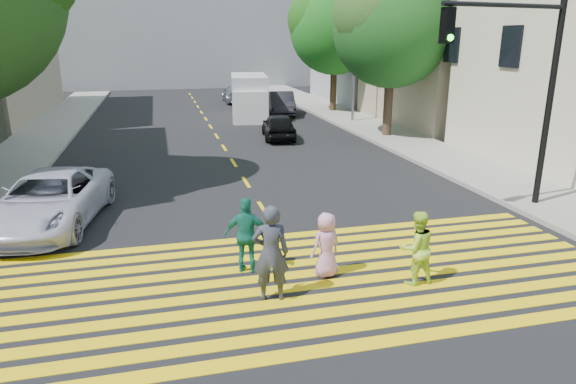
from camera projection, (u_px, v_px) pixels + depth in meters
name	position (u px, v px, depth m)	size (l,w,h in m)	color
ground	(328.00, 310.00, 9.44)	(120.00, 120.00, 0.00)	black
sidewalk_left	(52.00, 129.00, 27.88)	(3.00, 40.00, 0.15)	gray
sidewalk_right	(396.00, 138.00, 25.33)	(3.00, 60.00, 0.15)	gray
curb_red	(4.00, 227.00, 13.39)	(0.20, 8.00, 0.16)	maroon
crosswalk	(308.00, 280.00, 10.63)	(13.40, 5.30, 0.01)	yellow
lane_line	(208.00, 122.00, 30.34)	(0.12, 34.40, 0.01)	yellow
building_right_tan	(475.00, 34.00, 29.14)	(10.00, 10.00, 10.00)	tan
building_right_grey	(392.00, 35.00, 39.36)	(10.00, 10.00, 10.00)	gray
backdrop_block	(181.00, 26.00, 52.29)	(30.00, 8.00, 12.00)	gray
tree_right_near	(394.00, 21.00, 24.23)	(6.43, 5.99, 8.24)	#432C23
tree_right_far	(336.00, 24.00, 32.92)	(7.56, 7.29, 8.37)	black
pedestrian_man	(271.00, 253.00, 9.58)	(0.69, 0.45, 1.90)	#343642
pedestrian_woman	(416.00, 248.00, 10.29)	(0.75, 0.58, 1.54)	#C2F041
pedestrian_child	(326.00, 245.00, 10.62)	(0.68, 0.44, 1.39)	#D48BBA
pedestrian_extra	(247.00, 235.00, 10.79)	(0.96, 0.40, 1.64)	#187160
white_sedan	(49.00, 200.00, 13.53)	(2.34, 5.07, 1.41)	silver
dark_car_near	(279.00, 126.00, 25.31)	(1.49, 3.72, 1.27)	black
silver_car	(236.00, 94.00, 39.54)	(1.86, 4.58, 1.33)	gray
dark_car_parked	(282.00, 103.00, 33.25)	(1.54, 4.42, 1.46)	black
white_van	(249.00, 98.00, 31.59)	(2.80, 5.79, 2.62)	silver
traffic_signal	(524.00, 74.00, 13.67)	(4.06, 0.95, 5.99)	black
street_lamp	(353.00, 35.00, 28.77)	(1.94, 0.58, 8.63)	slate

